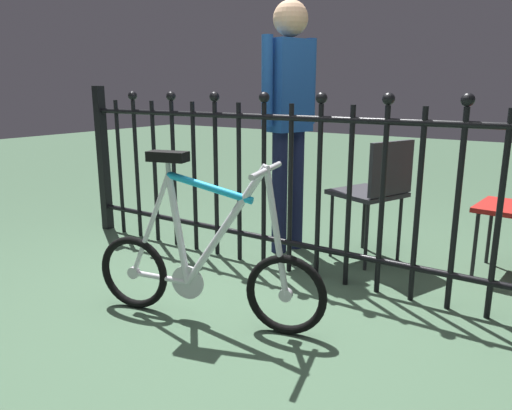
{
  "coord_description": "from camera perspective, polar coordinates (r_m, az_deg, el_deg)",
  "views": [
    {
      "loc": [
        1.35,
        -1.91,
        1.17
      ],
      "look_at": [
        -0.07,
        0.2,
        0.55
      ],
      "focal_mm": 33.84,
      "sensor_mm": 36.0,
      "label": 1
    }
  ],
  "objects": [
    {
      "name": "bicycle",
      "position": [
        2.47,
        -6.12,
        -7.03
      ],
      "size": [
        1.23,
        0.45,
        0.87
      ],
      "color": "black",
      "rests_on": "ground"
    },
    {
      "name": "chair_charcoal",
      "position": [
        3.32,
        14.01,
        2.05
      ],
      "size": [
        0.53,
        0.53,
        0.84
      ],
      "color": "black",
      "rests_on": "ground"
    },
    {
      "name": "ground_plane",
      "position": [
        2.61,
        -1.23,
        -12.91
      ],
      "size": [
        20.0,
        20.0,
        0.0
      ],
      "primitive_type": "plane",
      "color": "#425F46"
    },
    {
      "name": "iron_fence",
      "position": [
        3.01,
        5.17,
        2.81
      ],
      "size": [
        3.92,
        0.07,
        1.19
      ],
      "color": "black",
      "rests_on": "ground"
    },
    {
      "name": "person_visitor",
      "position": [
        3.42,
        3.95,
        11.65
      ],
      "size": [
        0.26,
        0.46,
        1.74
      ],
      "color": "#191E3F",
      "rests_on": "ground"
    }
  ]
}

